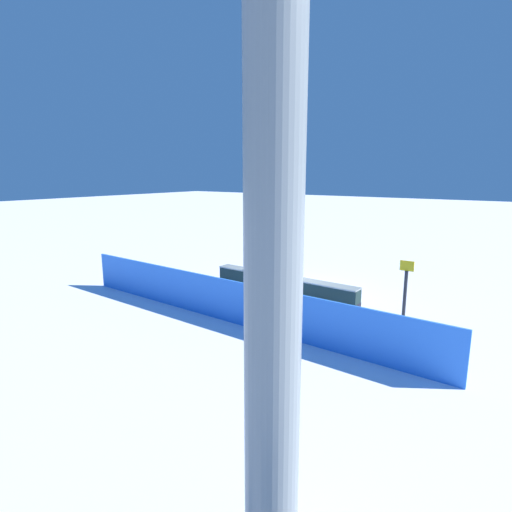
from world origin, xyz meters
name	(u,v)px	position (x,y,z in m)	size (l,w,h in m)	color
ground_plane	(283,296)	(0.00, 0.00, 0.00)	(120.00, 120.00, 0.00)	white
grind_box	(283,287)	(0.00, 0.00, 0.33)	(5.61, 0.74, 0.72)	black
snowboarder	(260,251)	(1.04, -0.06, 1.48)	(1.58, 0.63, 1.40)	#3B8452
safety_fence	(228,301)	(0.00, 3.09, 0.63)	(12.58, 0.06, 1.25)	#2F76EC
trail_marker	(405,288)	(-4.11, -0.10, 0.94)	(0.40, 0.10, 1.75)	#262628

